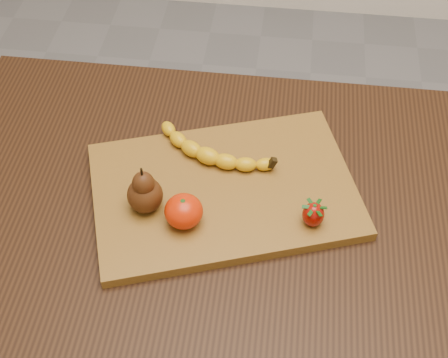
# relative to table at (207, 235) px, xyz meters

# --- Properties ---
(table) EXTENTS (1.00, 0.70, 0.76)m
(table) POSITION_rel_table_xyz_m (0.00, 0.00, 0.00)
(table) COLOR black
(table) RESTS_ON ground
(cutting_board) EXTENTS (0.52, 0.43, 0.02)m
(cutting_board) POSITION_rel_table_xyz_m (0.03, 0.02, 0.11)
(cutting_board) COLOR brown
(cutting_board) RESTS_ON table
(banana) EXTENTS (0.20, 0.12, 0.03)m
(banana) POSITION_rel_table_xyz_m (-0.01, 0.08, 0.13)
(banana) COLOR #E3AD0A
(banana) RESTS_ON cutting_board
(pear) EXTENTS (0.08, 0.08, 0.09)m
(pear) POSITION_rel_table_xyz_m (-0.10, -0.04, 0.16)
(pear) COLOR #43200A
(pear) RESTS_ON cutting_board
(mandarin) EXTENTS (0.07, 0.07, 0.05)m
(mandarin) POSITION_rel_table_xyz_m (-0.03, -0.06, 0.14)
(mandarin) COLOR red
(mandarin) RESTS_ON cutting_board
(strawberry) EXTENTS (0.04, 0.04, 0.05)m
(strawberry) POSITION_rel_table_xyz_m (0.18, -0.04, 0.14)
(strawberry) COLOR #900B03
(strawberry) RESTS_ON cutting_board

